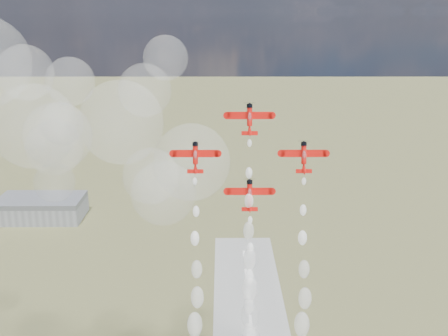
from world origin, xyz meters
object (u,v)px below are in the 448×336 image
plane_lead (250,119)px  plane_right (304,156)px  plane_left (195,157)px  hangar (41,208)px  plane_slot (250,194)px

plane_lead → plane_right: plane_lead is taller
plane_lead → plane_left: (-12.72, -2.35, -8.59)m
hangar → plane_left: size_ratio=4.72×
hangar → plane_slot: (114.87, -178.97, 72.01)m
plane_right → plane_lead: bearing=169.5°
plane_lead → plane_left: 15.53m
hangar → plane_left: 219.38m
hangar → plane_right: 232.32m
plane_left → plane_slot: (12.72, -2.35, -8.59)m
hangar → plane_slot: bearing=-57.3°
hangar → plane_right: (127.59, -176.62, 80.60)m
hangar → plane_left: (102.15, -176.62, 80.60)m
plane_lead → plane_right: 15.53m
plane_slot → plane_right: bearing=10.5°
plane_left → hangar: bearing=120.0°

